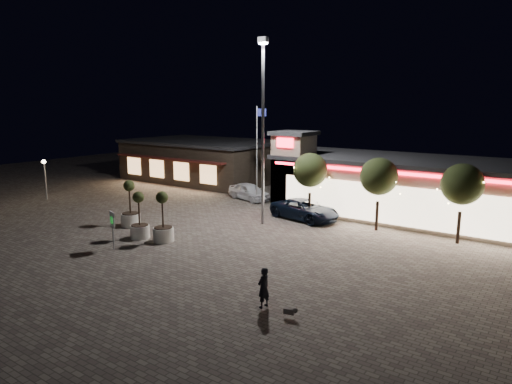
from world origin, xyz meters
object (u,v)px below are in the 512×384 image
Objects in this scene: valet_sign at (112,223)px; planter_mid at (140,224)px; planter_left at (130,212)px; pedestrian at (264,288)px; pickup_truck at (305,210)px; white_sedan at (249,191)px.

planter_mid is at bearing 101.99° from valet_sign.
planter_left is 1.44× the size of valet_sign.
valet_sign reaches higher than pedestrian.
pickup_truck is 1.65× the size of planter_left.
valet_sign is at bearing -78.01° from planter_mid.
planter_left is (-14.46, 5.23, 0.13)m from pedestrian.
planter_mid is 2.49m from valet_sign.
planter_mid reaches higher than white_sedan.
white_sedan is 1.97× the size of valet_sign.
pickup_truck is at bearing 43.66° from planter_left.
planter_left is at bearing 150.34° from planter_mid.
pickup_truck is 11.63m from planter_mid.
planter_mid reaches higher than valet_sign.
pedestrian is 15.38m from planter_left.
planter_left is at bearing -171.40° from white_sedan.
white_sedan reaches higher than pickup_truck.
pickup_truck is 13.50m from valet_sign.
white_sedan is at bearing 95.28° from planter_mid.
white_sedan is at bearing -134.16° from pedestrian.
planter_left reaches higher than planter_mid.
planter_mid is at bearing -158.74° from white_sedan.
pedestrian is 0.77× the size of valet_sign.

